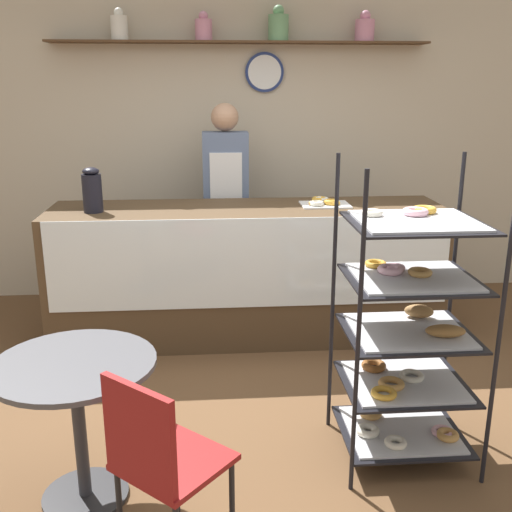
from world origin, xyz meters
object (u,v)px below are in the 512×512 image
at_px(coffee_carafe, 92,190).
at_px(person_worker, 226,199).
at_px(pastry_rack, 407,332).
at_px(donut_tray_counter, 324,203).
at_px(cafe_table, 77,396).
at_px(cafe_chair, 158,456).

bearing_deg(coffee_carafe, person_worker, 33.20).
distance_m(pastry_rack, donut_tray_counter, 1.71).
bearing_deg(pastry_rack, cafe_table, -171.11).
height_order(person_worker, cafe_chair, person_worker).
height_order(cafe_table, donut_tray_counter, donut_tray_counter).
xyz_separation_m(person_worker, coffee_carafe, (-0.97, -0.64, 0.19)).
xyz_separation_m(pastry_rack, cafe_table, (-1.62, -0.25, -0.15)).
xyz_separation_m(person_worker, cafe_table, (-0.76, -2.45, -0.44)).
relative_size(pastry_rack, person_worker, 0.89).
xyz_separation_m(pastry_rack, coffee_carafe, (-1.83, 1.56, 0.48)).
bearing_deg(cafe_table, coffee_carafe, 96.70).
bearing_deg(donut_tray_counter, cafe_chair, -114.18).
distance_m(cafe_table, donut_tray_counter, 2.48).
bearing_deg(donut_tray_counter, coffee_carafe, -176.25).
bearing_deg(cafe_chair, person_worker, -55.23).
bearing_deg(person_worker, coffee_carafe, -146.80).
bearing_deg(cafe_table, donut_tray_counter, 52.36).
distance_m(cafe_table, cafe_chair, 0.63).
xyz_separation_m(cafe_chair, donut_tray_counter, (1.08, 2.40, 0.50)).
relative_size(cafe_chair, coffee_carafe, 2.70).
height_order(person_worker, donut_tray_counter, person_worker).
bearing_deg(pastry_rack, donut_tray_counter, 94.45).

